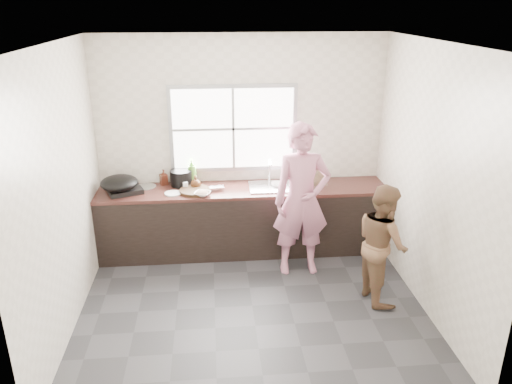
{
  "coord_description": "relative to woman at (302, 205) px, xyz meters",
  "views": [
    {
      "loc": [
        -0.38,
        -4.52,
        3.05
      ],
      "look_at": [
        0.1,
        0.65,
        1.05
      ],
      "focal_mm": 35.0,
      "sensor_mm": 36.0,
      "label": 1
    }
  ],
  "objects": [
    {
      "name": "bowl_held",
      "position": [
        -0.21,
        0.59,
        0.05
      ],
      "size": [
        0.24,
        0.24,
        0.06
      ],
      "primitive_type": "imported",
      "rotation": [
        0.0,
        0.0,
        -0.32
      ],
      "color": "white",
      "rests_on": "countertop"
    },
    {
      "name": "bottle_green",
      "position": [
        -1.27,
        0.8,
        0.18
      ],
      "size": [
        0.16,
        0.16,
        0.33
      ],
      "primitive_type": "imported",
      "rotation": [
        0.0,
        0.0,
        -0.28
      ],
      "color": "#539932",
      "rests_on": "countertop"
    },
    {
      "name": "faucet",
      "position": [
        -0.28,
        0.77,
        0.17
      ],
      "size": [
        0.02,
        0.02,
        0.3
      ],
      "primitive_type": "cylinder",
      "color": "silver",
      "rests_on": "countertop"
    },
    {
      "name": "dish_rack",
      "position": [
        0.2,
        0.53,
        0.16
      ],
      "size": [
        0.38,
        0.28,
        0.28
      ],
      "primitive_type": "cube",
      "rotation": [
        0.0,
        0.0,
        0.04
      ],
      "color": "white",
      "rests_on": "countertop"
    },
    {
      "name": "sink",
      "position": [
        -0.28,
        0.57,
        0.02
      ],
      "size": [
        0.55,
        0.45,
        0.02
      ],
      "primitive_type": "cube",
      "color": "silver",
      "rests_on": "countertop"
    },
    {
      "name": "burner",
      "position": [
        -2.09,
        0.59,
        0.05
      ],
      "size": [
        0.51,
        0.51,
        0.06
      ],
      "primitive_type": "cube",
      "rotation": [
        0.0,
        0.0,
        0.37
      ],
      "color": "black",
      "rests_on": "countertop"
    },
    {
      "name": "window_frame",
      "position": [
        -0.73,
        0.87,
        0.71
      ],
      "size": [
        1.6,
        0.05,
        1.1
      ],
      "primitive_type": "cube",
      "color": "#9EA0A5",
      "rests_on": "wall_back"
    },
    {
      "name": "wall_left",
      "position": [
        -2.44,
        -0.72,
        0.51
      ],
      "size": [
        0.01,
        3.2,
        2.7
      ],
      "primitive_type": "cube",
      "color": "silver",
      "rests_on": "ground"
    },
    {
      "name": "glass_jar",
      "position": [
        -1.35,
        0.6,
        0.06
      ],
      "size": [
        0.07,
        0.07,
        0.09
      ],
      "primitive_type": "cylinder",
      "rotation": [
        0.0,
        0.0,
        0.17
      ],
      "color": "white",
      "rests_on": "countertop"
    },
    {
      "name": "plate_food",
      "position": [
        -1.5,
        0.45,
        0.02
      ],
      "size": [
        0.27,
        0.27,
        0.02
      ],
      "primitive_type": "cylinder",
      "rotation": [
        0.0,
        0.0,
        -0.42
      ],
      "color": "silver",
      "rests_on": "countertop"
    },
    {
      "name": "wall_front",
      "position": [
        -0.63,
        -2.32,
        0.51
      ],
      "size": [
        3.6,
        0.01,
        2.7
      ],
      "primitive_type": "cube",
      "color": "silver",
      "rests_on": "ground"
    },
    {
      "name": "black_pot",
      "position": [
        -1.41,
        0.75,
        0.11
      ],
      "size": [
        0.29,
        0.29,
        0.2
      ],
      "primitive_type": "cylinder",
      "rotation": [
        0.0,
        0.0,
        -0.06
      ],
      "color": "black",
      "rests_on": "countertop"
    },
    {
      "name": "wall_right",
      "position": [
        1.17,
        -0.72,
        0.51
      ],
      "size": [
        0.01,
        3.2,
        2.7
      ],
      "primitive_type": "cube",
      "color": "beige",
      "rests_on": "ground"
    },
    {
      "name": "ceiling",
      "position": [
        -0.63,
        -0.72,
        1.86
      ],
      "size": [
        3.6,
        3.2,
        0.01
      ],
      "primitive_type": "cube",
      "color": "silver",
      "rests_on": "wall_back"
    },
    {
      "name": "bottle_brown_short",
      "position": [
        -1.22,
        0.62,
        0.09
      ],
      "size": [
        0.13,
        0.13,
        0.15
      ],
      "primitive_type": "imported",
      "rotation": [
        0.0,
        0.0,
        -0.1
      ],
      "color": "#3E220F",
      "rests_on": "countertop"
    },
    {
      "name": "cleaver",
      "position": [
        -0.97,
        0.53,
        0.06
      ],
      "size": [
        0.19,
        0.11,
        0.01
      ],
      "primitive_type": "cube",
      "rotation": [
        0.0,
        0.0,
        0.14
      ],
      "color": "#A3A5AA",
      "rests_on": "cutting_board"
    },
    {
      "name": "pot_lid_right",
      "position": [
        -1.86,
        0.71,
        0.02
      ],
      "size": [
        0.32,
        0.32,
        0.01
      ],
      "primitive_type": "cylinder",
      "rotation": [
        0.0,
        0.0,
        -0.19
      ],
      "color": "#B7BBBE",
      "rests_on": "countertop"
    },
    {
      "name": "bottle_brown_tall",
      "position": [
        -1.63,
        0.8,
        0.11
      ],
      "size": [
        0.11,
        0.11,
        0.18
      ],
      "primitive_type": "imported",
      "rotation": [
        0.0,
        0.0,
        0.41
      ],
      "color": "#431B10",
      "rests_on": "countertop"
    },
    {
      "name": "pot_lid_left",
      "position": [
        -2.09,
        0.72,
        0.02
      ],
      "size": [
        0.36,
        0.36,
        0.01
      ],
      "primitive_type": "cylinder",
      "rotation": [
        0.0,
        0.0,
        0.43
      ],
      "color": "#ABAEB2",
      "rests_on": "countertop"
    },
    {
      "name": "bowl_crabs",
      "position": [
        0.04,
        0.36,
        0.05
      ],
      "size": [
        0.26,
        0.26,
        0.07
      ],
      "primitive_type": "imported",
      "rotation": [
        0.0,
        0.0,
        0.27
      ],
      "color": "silver",
      "rests_on": "countertop"
    },
    {
      "name": "cutting_board",
      "position": [
        -1.23,
        0.48,
        0.03
      ],
      "size": [
        0.4,
        0.4,
        0.04
      ],
      "primitive_type": "cylinder",
      "rotation": [
        0.0,
        0.0,
        0.05
      ],
      "color": "black",
      "rests_on": "countertop"
    },
    {
      "name": "cabinet",
      "position": [
        -0.63,
        0.57,
        -0.43
      ],
      "size": [
        3.6,
        0.62,
        0.82
      ],
      "primitive_type": "cube",
      "color": "black",
      "rests_on": "floor"
    },
    {
      "name": "woman",
      "position": [
        0.0,
        0.0,
        0.0
      ],
      "size": [
        0.62,
        0.42,
        1.69
      ],
      "primitive_type": "imported",
      "rotation": [
        0.0,
        0.0,
        0.02
      ],
      "color": "#C47590",
      "rests_on": "floor"
    },
    {
      "name": "wall_back",
      "position": [
        -0.63,
        0.89,
        0.51
      ],
      "size": [
        3.6,
        0.01,
        2.7
      ],
      "primitive_type": "cube",
      "color": "beige",
      "rests_on": "ground"
    },
    {
      "name": "floor",
      "position": [
        -0.63,
        -0.72,
        -0.85
      ],
      "size": [
        3.6,
        3.2,
        0.01
      ],
      "primitive_type": "cube",
      "color": "#2C2C2F",
      "rests_on": "ground"
    },
    {
      "name": "window_glazing",
      "position": [
        -0.73,
        0.85,
        0.71
      ],
      "size": [
        1.5,
        0.01,
        1.0
      ],
      "primitive_type": "cube",
      "color": "white",
      "rests_on": "window_frame"
    },
    {
      "name": "wok",
      "position": [
        -2.13,
        0.5,
        0.16
      ],
      "size": [
        0.49,
        0.49,
        0.17
      ],
      "primitive_type": "ellipsoid",
      "rotation": [
        0.0,
        0.0,
        0.09
      ],
      "color": "black",
      "rests_on": "burner"
    },
    {
      "name": "countertop",
      "position": [
        -0.63,
        0.57,
        -0.0
      ],
      "size": [
        3.6,
        0.64,
        0.04
      ],
      "primitive_type": "cube",
      "color": "#391C17",
      "rests_on": "cabinet"
    },
    {
      "name": "person_side",
      "position": [
        0.75,
        -0.66,
        -0.19
      ],
      "size": [
        0.57,
        0.69,
        1.31
      ],
      "primitive_type": "imported",
      "rotation": [
        0.0,
        0.0,
        1.7
      ],
      "color": "brown",
      "rests_on": "floor"
    },
    {
      "name": "bowl_mince",
      "position": [
        -1.14,
        0.36,
        0.04
      ],
      "size": [
        0.25,
        0.25,
        0.05
      ],
      "primitive_type": "imported",
      "rotation": [
        0.0,
        0.0,
        -0.37
      ],
      "color": "silver",
      "rests_on": "countertop"
    }
  ]
}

